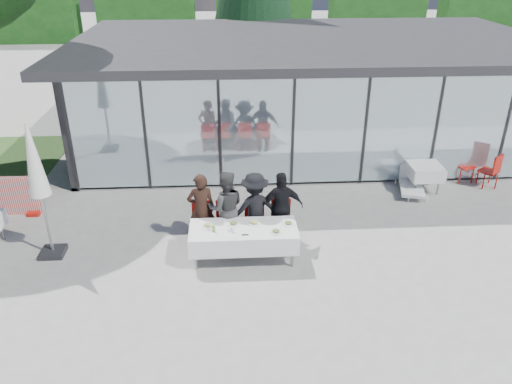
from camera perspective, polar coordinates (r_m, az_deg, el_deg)
ground at (r=10.43m, az=1.09°, el=-9.01°), size 90.00×90.00×0.00m
pavilion at (r=17.30m, az=5.80°, el=13.26°), size 14.80×8.80×3.44m
treeline at (r=36.70m, az=-5.82°, el=20.27°), size 62.50×2.00×4.40m
dining_table at (r=10.53m, az=-1.44°, el=-5.14°), size 2.26×0.96×0.75m
diner_a at (r=11.01m, az=-6.26°, el=-1.96°), size 0.69×0.69×1.69m
diner_chair_a at (r=11.19m, az=-6.18°, el=-3.25°), size 0.44×0.44×0.97m
diner_b at (r=10.99m, az=-3.47°, el=-1.81°), size 0.87×0.87×1.72m
diner_chair_b at (r=11.17m, az=-3.43°, el=-3.19°), size 0.44×0.44×0.97m
diner_c at (r=11.01m, az=-0.15°, el=-1.85°), size 1.29×1.29×1.66m
diner_chair_c at (r=11.18m, az=-0.16°, el=-3.09°), size 0.44×0.44×0.97m
diner_d at (r=11.06m, az=2.94°, el=-1.75°), size 1.08×1.08×1.66m
diner_chair_d at (r=11.23m, az=2.89°, el=-3.00°), size 0.44×0.44×0.97m
plate_a at (r=10.50m, az=-5.53°, el=-3.84°), size 0.26×0.26×0.07m
plate_b at (r=10.54m, az=-2.60°, el=-3.62°), size 0.26×0.26×0.07m
plate_c at (r=10.55m, az=-0.25°, el=-3.54°), size 0.26×0.26×0.07m
plate_d at (r=10.56m, az=3.72°, el=-3.59°), size 0.26×0.26×0.07m
plate_extra at (r=10.26m, az=2.31°, el=-4.52°), size 0.26×0.26×0.07m
juice_bottle at (r=10.29m, az=-4.85°, el=-4.18°), size 0.06×0.06×0.15m
drinking_glasses at (r=10.28m, az=-2.78°, el=-4.32°), size 0.07×0.07×0.10m
folded_eyeglasses at (r=10.17m, az=-1.26°, el=-4.92°), size 0.14×0.03×0.01m
spare_table_right at (r=14.23m, az=18.73°, el=2.24°), size 0.86×0.86×0.74m
spare_chair_a at (r=15.28m, az=22.59°, el=3.18°), size 0.57×0.57×0.97m
spare_chair_b at (r=15.10m, az=25.40°, el=2.36°), size 0.61×0.61×0.97m
market_umbrella at (r=10.90m, az=-23.88°, el=2.33°), size 0.50×0.50×3.00m
lounger at (r=14.25m, az=17.32°, el=1.18°), size 0.90×1.44×0.72m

